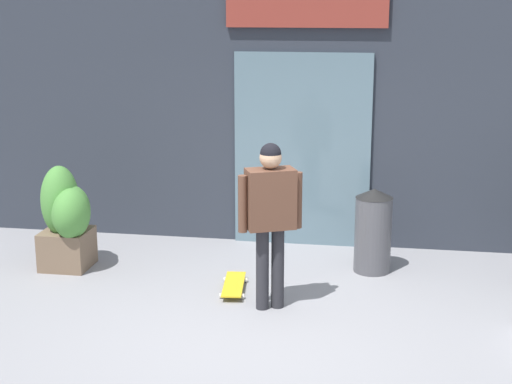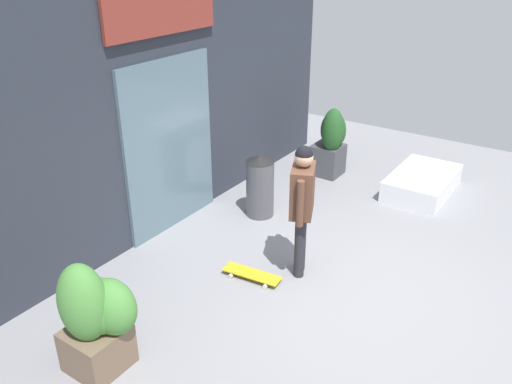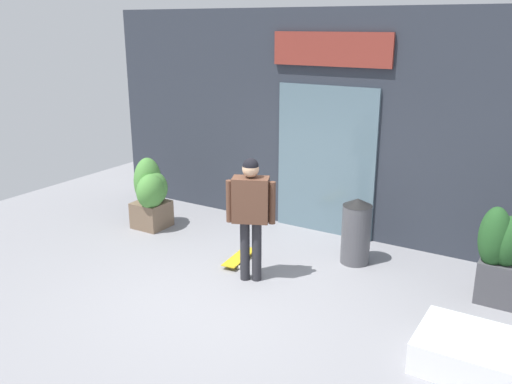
% 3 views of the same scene
% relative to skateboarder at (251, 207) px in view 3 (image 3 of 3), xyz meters
% --- Properties ---
extents(ground_plane, '(12.00, 12.00, 0.00)m').
position_rel_skateboarder_xyz_m(ground_plane, '(-0.03, -0.55, -1.05)').
color(ground_plane, gray).
extents(building_facade, '(8.32, 0.31, 3.59)m').
position_rel_skateboarder_xyz_m(building_facade, '(-0.03, 2.30, 0.73)').
color(building_facade, '#2D333D').
rests_on(building_facade, ground_plane).
extents(skateboarder, '(0.60, 0.43, 1.70)m').
position_rel_skateboarder_xyz_m(skateboarder, '(0.00, 0.00, 0.00)').
color(skateboarder, '#28282D').
rests_on(skateboarder, ground_plane).
extents(skateboard, '(0.32, 0.77, 0.08)m').
position_rel_skateboarder_xyz_m(skateboard, '(-0.46, 0.41, -0.99)').
color(skateboard, gold).
rests_on(skateboard, ground_plane).
extents(planter_box_left, '(0.54, 0.56, 1.26)m').
position_rel_skateboarder_xyz_m(planter_box_left, '(2.94, 1.08, -0.42)').
color(planter_box_left, '#47474C').
rests_on(planter_box_left, ground_plane).
extents(planter_box_right, '(0.61, 0.68, 1.21)m').
position_rel_skateboarder_xyz_m(planter_box_right, '(-2.49, 0.80, -0.43)').
color(planter_box_right, brown).
rests_on(planter_box_right, ground_plane).
extents(trash_bin, '(0.43, 0.43, 0.98)m').
position_rel_skateboarder_xyz_m(trash_bin, '(1.00, 1.27, -0.56)').
color(trash_bin, '#4C4C51').
rests_on(trash_bin, ground_plane).
extents(snow_ledge, '(1.49, 0.90, 0.34)m').
position_rel_skateboarder_xyz_m(snow_ledge, '(3.17, -0.53, -0.88)').
color(snow_ledge, white).
rests_on(snow_ledge, ground_plane).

